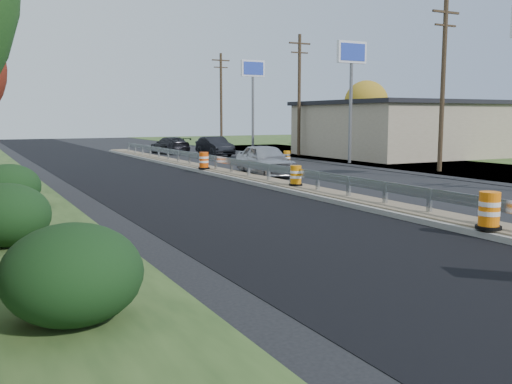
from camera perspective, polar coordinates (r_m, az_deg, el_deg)
name	(u,v)px	position (r m, az deg, el deg)	size (l,w,h in m)	color
ground	(385,210)	(19.33, 12.76, -1.77)	(140.00, 140.00, 0.00)	black
milled_overlay	(162,185)	(25.98, -9.43, 0.67)	(7.20, 120.00, 0.01)	black
median	(269,182)	(25.88, 1.27, 0.98)	(1.60, 55.00, 0.23)	gray
guardrail	(258,167)	(26.69, 0.24, 2.51)	(0.10, 46.15, 0.72)	silver
retail_building_near	(426,128)	(48.02, 16.61, 6.14)	(18.50, 12.50, 4.27)	tan
pylon_sign_mid	(352,64)	(38.30, 9.53, 12.54)	(2.20, 0.30, 7.90)	slate
pylon_sign_north	(253,77)	(50.18, -0.32, 11.43)	(2.20, 0.30, 7.90)	slate
utility_pole_smid	(443,83)	(33.57, 18.19, 10.36)	(1.90, 0.26, 9.40)	#473523
utility_pole_nmid	(299,93)	(45.37, 4.34, 9.88)	(1.90, 0.26, 9.40)	#473523
utility_pole_north	(221,98)	(58.64, -3.51, 9.35)	(1.90, 0.26, 9.40)	#473523
hedge_south	(72,273)	(8.94, -17.88, -7.76)	(2.09, 2.09, 1.52)	black
hedge_mid	(6,215)	(14.74, -23.76, -2.10)	(2.09, 2.09, 1.52)	black
hedge_north	(8,186)	(20.71, -23.52, 0.52)	(2.09, 2.09, 1.52)	black
tree_far_yellow	(366,103)	(61.89, 10.96, 8.76)	(4.62, 4.62, 6.86)	#473523
barrel_median_near	(489,211)	(15.61, 22.29, -1.79)	(0.65, 0.65, 0.95)	black
barrel_median_mid	(296,176)	(23.68, 4.00, 1.62)	(0.57, 0.57, 0.83)	black
barrel_median_far	(204,161)	(31.31, -5.24, 3.12)	(0.63, 0.63, 0.92)	black
barrel_shoulder_mid	(287,157)	(38.14, 3.11, 3.50)	(0.55, 0.55, 0.81)	black
car_silver	(265,160)	(29.89, 0.95, 3.23)	(1.94, 4.83, 1.64)	#B5B5BA
car_dark_mid	(215,146)	(45.46, -4.16, 4.60)	(1.59, 4.57, 1.51)	black
car_dark_far	(170,145)	(48.35, -8.62, 4.65)	(1.96, 4.82, 1.40)	black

